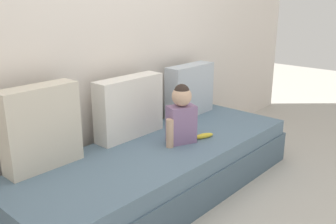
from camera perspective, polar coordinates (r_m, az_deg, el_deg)
The scene contains 8 objects.
ground_plane at distance 2.97m, azimuth -1.11°, elevation -12.24°, with size 12.00×12.00×0.00m, color #B2ADA3.
back_wall at distance 3.01m, azimuth -9.33°, elevation 12.86°, with size 5.65×0.10×2.49m, color silver.
couch at distance 2.88m, azimuth -1.13°, elevation -8.90°, with size 2.45×0.87×0.39m.
throw_pillow_left at distance 2.52m, azimuth -18.84°, elevation -2.27°, with size 0.50×0.16×0.55m, color beige.
throw_pillow_center at distance 2.95m, azimuth -5.93°, elevation 0.73°, with size 0.60×0.16×0.48m, color silver.
throw_pillow_right at distance 3.48m, azimuth 3.35°, elevation 3.37°, with size 0.53×0.16×0.47m, color #B2BCC6.
toddler at distance 2.81m, azimuth 2.07°, elevation -0.37°, with size 0.32×0.20×0.46m.
banana at distance 2.96m, azimuth 5.51°, elevation -3.65°, with size 0.17×0.04×0.04m, color yellow.
Camera 1 is at (-1.89, -1.77, 1.47)m, focal length 39.82 mm.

